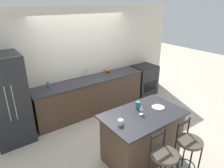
% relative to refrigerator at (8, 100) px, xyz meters
% --- Properties ---
extents(ground_plane, '(18.00, 18.00, 0.00)m').
position_rel_refrigerator_xyz_m(ground_plane, '(1.95, -0.30, -0.94)').
color(ground_plane, beige).
extents(wall_back, '(6.00, 0.07, 2.70)m').
position_rel_refrigerator_xyz_m(wall_back, '(1.95, 0.41, 0.41)').
color(wall_back, beige).
rests_on(wall_back, ground_plane).
extents(back_counter, '(3.05, 0.69, 0.93)m').
position_rel_refrigerator_xyz_m(back_counter, '(1.95, 0.08, -0.48)').
color(back_counter, '#4C3828').
rests_on(back_counter, ground_plane).
extents(sink_faucet, '(0.02, 0.13, 0.22)m').
position_rel_refrigerator_xyz_m(sink_faucet, '(1.95, 0.28, 0.12)').
color(sink_faucet, '#ADAFB5').
rests_on(sink_faucet, back_counter).
extents(kitchen_island, '(1.46, 0.92, 0.95)m').
position_rel_refrigerator_xyz_m(kitchen_island, '(1.84, -2.01, -0.46)').
color(kitchen_island, '#4C3828').
rests_on(kitchen_island, ground_plane).
extents(refrigerator, '(0.72, 0.80, 1.88)m').
position_rel_refrigerator_xyz_m(refrigerator, '(0.00, 0.00, 0.00)').
color(refrigerator, '#232326').
rests_on(refrigerator, ground_plane).
extents(oven_range, '(0.72, 0.65, 0.92)m').
position_rel_refrigerator_xyz_m(oven_range, '(3.90, 0.07, -0.48)').
color(oven_range, '#28282B').
rests_on(oven_range, ground_plane).
extents(bar_stool_near, '(0.41, 0.41, 1.04)m').
position_rel_refrigerator_xyz_m(bar_stool_near, '(1.56, -2.74, -0.34)').
color(bar_stool_near, black).
rests_on(bar_stool_near, ground_plane).
extents(bar_stool_far, '(0.41, 0.41, 1.04)m').
position_rel_refrigerator_xyz_m(bar_stool_far, '(2.12, -2.78, -0.34)').
color(bar_stool_far, black).
rests_on(bar_stool_far, ground_plane).
extents(dinner_plate, '(0.24, 0.24, 0.02)m').
position_rel_refrigerator_xyz_m(dinner_plate, '(2.22, -2.01, 0.02)').
color(dinner_plate, beige).
rests_on(dinner_plate, kitchen_island).
extents(wine_glass, '(0.07, 0.07, 0.17)m').
position_rel_refrigerator_xyz_m(wine_glass, '(1.80, -1.99, 0.13)').
color(wine_glass, white).
rests_on(wine_glass, kitchen_island).
extents(coffee_mug, '(0.12, 0.09, 0.09)m').
position_rel_refrigerator_xyz_m(coffee_mug, '(1.30, -2.03, 0.06)').
color(coffee_mug, white).
rests_on(coffee_mug, kitchen_island).
extents(tumbler_cup, '(0.09, 0.09, 0.13)m').
position_rel_refrigerator_xyz_m(tumbler_cup, '(1.90, -1.79, 0.07)').
color(tumbler_cup, teal).
rests_on(tumbler_cup, kitchen_island).
extents(pumpkin_decoration, '(0.14, 0.14, 0.13)m').
position_rel_refrigerator_xyz_m(pumpkin_decoration, '(2.65, 0.25, 0.04)').
color(pumpkin_decoration, orange).
rests_on(pumpkin_decoration, back_counter).
extents(soap_bottle, '(0.05, 0.05, 0.16)m').
position_rel_refrigerator_xyz_m(soap_bottle, '(0.89, 0.14, 0.05)').
color(soap_bottle, teal).
rests_on(soap_bottle, back_counter).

